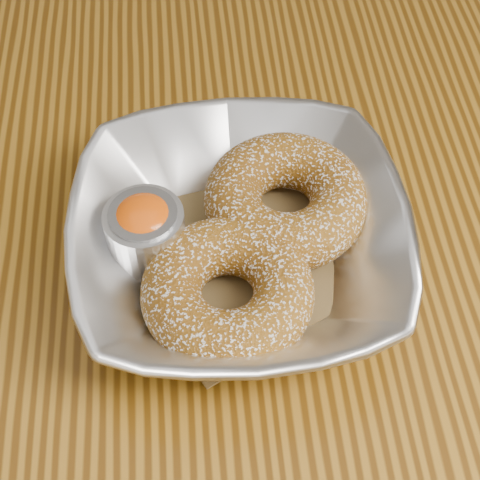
{
  "coord_description": "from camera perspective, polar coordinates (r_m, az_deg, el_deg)",
  "views": [
    {
      "loc": [
        0.01,
        -0.36,
        1.18
      ],
      "look_at": [
        0.03,
        -0.06,
        0.78
      ],
      "focal_mm": 55.0,
      "sensor_mm": 36.0,
      "label": 1
    }
  ],
  "objects": [
    {
      "name": "donut_front",
      "position": [
        0.48,
        -0.97,
        -4.02
      ],
      "size": [
        0.13,
        0.13,
        0.04
      ],
      "primitive_type": "torus",
      "rotation": [
        0.0,
        0.0,
        0.15
      ],
      "color": "brown",
      "rests_on": "parchment"
    },
    {
      "name": "serving_bowl",
      "position": [
        0.5,
        0.0,
        -0.12
      ],
      "size": [
        0.23,
        0.23,
        0.06
      ],
      "primitive_type": "imported",
      "color": "silver",
      "rests_on": "table"
    },
    {
      "name": "ramekin",
      "position": [
        0.5,
        -7.32,
        0.57
      ],
      "size": [
        0.05,
        0.05,
        0.06
      ],
      "color": "silver",
      "rests_on": "table"
    },
    {
      "name": "donut_back",
      "position": [
        0.52,
        3.55,
        3.15
      ],
      "size": [
        0.13,
        0.13,
        0.04
      ],
      "primitive_type": "torus",
      "rotation": [
        0.0,
        0.0,
        -0.12
      ],
      "color": "brown",
      "rests_on": "parchment"
    },
    {
      "name": "parchment",
      "position": [
        0.52,
        0.0,
        -1.37
      ],
      "size": [
        0.2,
        0.2,
        0.0
      ],
      "primitive_type": "cube",
      "rotation": [
        0.0,
        0.0,
        0.49
      ],
      "color": "brown",
      "rests_on": "table"
    },
    {
      "name": "table",
      "position": [
        0.64,
        -3.43,
        -2.4
      ],
      "size": [
        1.2,
        0.8,
        0.75
      ],
      "color": "brown",
      "rests_on": "ground_plane"
    }
  ]
}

